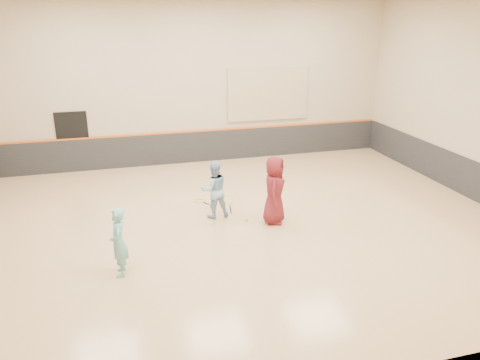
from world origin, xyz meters
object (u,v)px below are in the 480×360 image
object	(u,v)px
instructor	(214,189)
young_man	(274,190)
girl	(119,242)
spare_racket	(199,201)

from	to	relation	value
instructor	young_man	size ratio (longest dim) A/B	0.88
girl	instructor	size ratio (longest dim) A/B	0.95
girl	young_man	xyz separation A→B (m)	(4.16, 1.71, 0.16)
girl	spare_racket	size ratio (longest dim) A/B	2.22
young_man	spare_racket	xyz separation A→B (m)	(-1.71, 2.02, -0.92)
girl	young_man	bearing A→B (deg)	114.19
instructor	spare_racket	size ratio (longest dim) A/B	2.33
girl	spare_racket	world-z (taller)	girl
instructor	spare_racket	world-z (taller)	instructor
girl	instructor	bearing A→B (deg)	134.97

